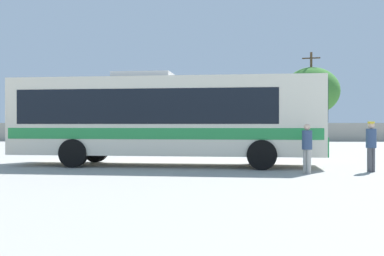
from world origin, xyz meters
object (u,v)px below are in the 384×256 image
at_px(parked_car_third_black, 179,134).
at_px(passenger_waiting_on_apron, 371,143).
at_px(roadside_tree_right, 311,91).
at_px(roadside_tree_left, 49,96).
at_px(coach_bus_cream_green, 162,116).
at_px(parked_car_leftmost_dark_blue, 50,134).
at_px(utility_pole_near, 311,94).
at_px(attendant_by_bus_door, 307,145).
at_px(parked_car_second_white, 114,134).
at_px(roadside_tree_midleft, 134,98).
at_px(roadside_tree_midright, 200,96).

bearing_deg(parked_car_third_black, passenger_waiting_on_apron, -72.78).
bearing_deg(roadside_tree_right, roadside_tree_left, 176.57).
relative_size(coach_bus_cream_green, parked_car_third_black, 2.64).
bearing_deg(roadside_tree_left, parked_car_leftmost_dark_blue, -70.96).
distance_m(parked_car_leftmost_dark_blue, roadside_tree_left, 10.33).
bearing_deg(utility_pole_near, parked_car_leftmost_dark_blue, -163.36).
bearing_deg(passenger_waiting_on_apron, parked_car_third_black, 107.22).
xyz_separation_m(attendant_by_bus_door, parked_car_third_black, (-5.45, 25.26, -0.14)).
bearing_deg(attendant_by_bus_door, parked_car_second_white, 113.69).
bearing_deg(parked_car_leftmost_dark_blue, utility_pole_near, 16.64).
relative_size(utility_pole_near, roadside_tree_right, 1.20).
relative_size(parked_car_leftmost_dark_blue, parked_car_third_black, 1.00).
bearing_deg(passenger_waiting_on_apron, parked_car_second_white, 118.26).
bearing_deg(passenger_waiting_on_apron, coach_bus_cream_green, 162.37).
bearing_deg(attendant_by_bus_door, roadside_tree_midleft, 107.17).
distance_m(roadside_tree_left, roadside_tree_midleft, 9.04).
bearing_deg(parked_car_second_white, parked_car_third_black, -0.82).
height_order(parked_car_leftmost_dark_blue, parked_car_third_black, parked_car_leftmost_dark_blue).
xyz_separation_m(passenger_waiting_on_apron, parked_car_second_white, (-13.33, 24.81, -0.16)).
xyz_separation_m(coach_bus_cream_green, roadside_tree_midright, (1.15, 31.31, 2.71)).
bearing_deg(roadside_tree_midleft, parked_car_third_black, -61.27).
xyz_separation_m(attendant_by_bus_door, roadside_tree_left, (-19.81, 33.94, 3.77)).
distance_m(attendant_by_bus_door, utility_pole_near, 33.24).
relative_size(parked_car_second_white, roadside_tree_right, 0.58).
distance_m(parked_car_leftmost_dark_blue, roadside_tree_right, 25.79).
xyz_separation_m(parked_car_second_white, roadside_tree_left, (-8.69, 8.60, 3.87)).
relative_size(attendant_by_bus_door, parked_car_leftmost_dark_blue, 0.35).
bearing_deg(utility_pole_near, parked_car_second_white, -160.03).
relative_size(parked_car_leftmost_dark_blue, roadside_tree_midleft, 0.74).
xyz_separation_m(passenger_waiting_on_apron, utility_pole_near, (5.39, 31.61, 3.70)).
xyz_separation_m(parked_car_second_white, roadside_tree_midright, (7.39, 8.76, 3.81)).
distance_m(parked_car_second_white, utility_pole_near, 20.29).
bearing_deg(parked_car_second_white, utility_pole_near, 19.97).
bearing_deg(roadside_tree_midleft, passenger_waiting_on_apron, -69.30).
bearing_deg(passenger_waiting_on_apron, roadside_tree_midright, 100.04).
bearing_deg(parked_car_second_white, roadside_tree_midright, 49.83).
distance_m(roadside_tree_midright, roadside_tree_right, 11.54).
relative_size(parked_car_leftmost_dark_blue, roadside_tree_right, 0.61).
relative_size(parked_car_second_white, roadside_tree_midright, 0.67).
xyz_separation_m(parked_car_leftmost_dark_blue, roadside_tree_midleft, (5.83, 10.23, 3.73)).
bearing_deg(roadside_tree_midleft, utility_pole_near, -9.14).
height_order(parked_car_leftmost_dark_blue, roadside_tree_midleft, roadside_tree_midleft).
bearing_deg(parked_car_leftmost_dark_blue, coach_bus_cream_green, -61.88).
xyz_separation_m(roadside_tree_midright, roadside_tree_right, (11.39, -1.81, 0.39)).
bearing_deg(roadside_tree_midleft, roadside_tree_right, -8.68).
relative_size(passenger_waiting_on_apron, parked_car_leftmost_dark_blue, 0.37).
bearing_deg(passenger_waiting_on_apron, parked_car_leftmost_dark_blue, 127.82).
bearing_deg(parked_car_third_black, parked_car_leftmost_dark_blue, -178.09).
bearing_deg(coach_bus_cream_green, parked_car_leftmost_dark_blue, 118.12).
bearing_deg(parked_car_leftmost_dark_blue, passenger_waiting_on_apron, -52.18).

